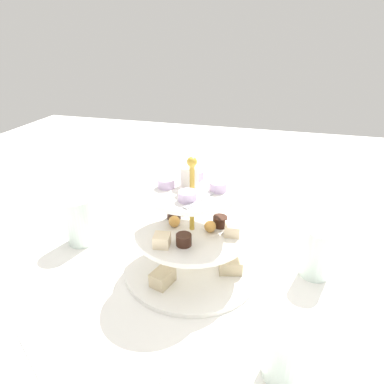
{
  "coord_description": "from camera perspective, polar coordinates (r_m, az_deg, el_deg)",
  "views": [
    {
      "loc": [
        -0.58,
        -0.16,
        0.47
      ],
      "look_at": [
        0.0,
        0.0,
        0.18
      ],
      "focal_mm": 32.17,
      "sensor_mm": 36.0,
      "label": 1
    }
  ],
  "objects": [
    {
      "name": "water_glass_mid_back",
      "position": [
        0.76,
        20.05,
        -9.5
      ],
      "size": [
        0.06,
        0.06,
        0.11
      ],
      "primitive_type": "cylinder",
      "color": "silver",
      "rests_on": "ground_plane"
    },
    {
      "name": "butter_knife_left",
      "position": [
        1.05,
        3.75,
        -1.26
      ],
      "size": [
        0.04,
        0.17,
        0.0
      ],
      "primitive_type": "cube",
      "rotation": [
        0.0,
        0.0,
        1.75
      ],
      "color": "silver",
      "rests_on": "ground_plane"
    },
    {
      "name": "water_glass_tall_right",
      "position": [
        0.87,
        -18.1,
        -4.59
      ],
      "size": [
        0.07,
        0.07,
        0.12
      ],
      "primitive_type": "cylinder",
      "color": "silver",
      "rests_on": "ground_plane"
    },
    {
      "name": "ground_plane",
      "position": [
        0.77,
        0.0,
        -12.56
      ],
      "size": [
        2.4,
        2.4,
        0.0
      ],
      "primitive_type": "plane",
      "color": "white"
    },
    {
      "name": "tiered_serving_stand",
      "position": [
        0.72,
        0.02,
        -7.57
      ],
      "size": [
        0.29,
        0.29,
        0.26
      ],
      "color": "white",
      "rests_on": "ground_plane"
    },
    {
      "name": "water_glass_short_left",
      "position": [
        0.57,
        15.22,
        -24.71
      ],
      "size": [
        0.06,
        0.06,
        0.08
      ],
      "primitive_type": "cylinder",
      "color": "silver",
      "rests_on": "ground_plane"
    },
    {
      "name": "butter_knife_right",
      "position": [
        0.66,
        -24.86,
        -23.49
      ],
      "size": [
        0.11,
        0.15,
        0.0
      ],
      "primitive_type": "cube",
      "rotation": [
        0.0,
        0.0,
        4.11
      ],
      "color": "silver",
      "rests_on": "ground_plane"
    }
  ]
}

